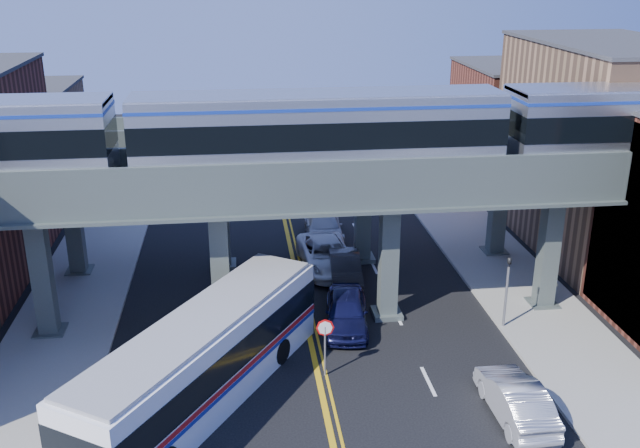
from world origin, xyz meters
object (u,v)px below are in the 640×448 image
object	(u,v)px
transit_train	(318,130)
car_lane_b	(345,268)
traffic_signal	(507,285)
car_lane_a	(346,311)
car_lane_d	(324,226)
car_parked_curb	(516,399)
car_lane_c	(327,255)
stop_sign	(325,338)
transit_bus	(203,361)

from	to	relation	value
transit_train	car_lane_b	bearing A→B (deg)	65.12
transit_train	traffic_signal	size ratio (longest dim) A/B	12.28
car_lane_a	car_lane_d	world-z (taller)	car_lane_a
car_parked_curb	car_lane_b	bearing A→B (deg)	-71.47
traffic_signal	car_lane_c	world-z (taller)	traffic_signal
transit_train	traffic_signal	bearing A→B (deg)	-13.12
stop_sign	car_lane_d	xyz separation A→B (m)	(1.91, 15.72, -0.96)
car_lane_b	car_parked_curb	world-z (taller)	car_parked_curb
transit_train	car_lane_b	world-z (taller)	transit_train
car_lane_d	car_parked_curb	bearing A→B (deg)	-74.20
transit_train	car_lane_d	xyz separation A→B (m)	(1.59, 10.72, -8.60)
stop_sign	car_lane_d	distance (m)	15.87
traffic_signal	stop_sign	bearing A→B (deg)	-161.37
stop_sign	car_lane_d	world-z (taller)	stop_sign
stop_sign	car_lane_a	xyz separation A→B (m)	(1.54, 4.07, -0.92)
stop_sign	car_lane_d	bearing A→B (deg)	83.07
transit_train	car_lane_d	bearing A→B (deg)	81.57
transit_train	stop_sign	xyz separation A→B (m)	(-0.32, -5.00, -7.63)
car_lane_a	traffic_signal	bearing A→B (deg)	-0.32
transit_bus	car_lane_a	size ratio (longest dim) A/B	2.62
car_lane_d	car_parked_curb	xyz separation A→B (m)	(4.90, -19.50, -0.00)
traffic_signal	car_lane_a	xyz separation A→B (m)	(-7.36, 1.07, -1.46)
car_lane_a	car_lane_c	bearing A→B (deg)	98.30
car_lane_b	stop_sign	bearing A→B (deg)	-100.07
traffic_signal	car_lane_a	world-z (taller)	traffic_signal
car_lane_b	car_parked_curb	distance (m)	13.72
stop_sign	transit_bus	world-z (taller)	transit_bus
transit_train	traffic_signal	xyz separation A→B (m)	(8.58, -2.00, -7.09)
stop_sign	car_lane_b	size ratio (longest dim) A/B	0.57
transit_train	car_lane_b	size ratio (longest dim) A/B	10.84
car_lane_c	car_parked_curb	distance (m)	15.73
traffic_signal	car_lane_d	world-z (taller)	traffic_signal
transit_train	transit_bus	xyz separation A→B (m)	(-5.27, -6.22, -7.61)
transit_bus	car_parked_curb	size ratio (longest dim) A/B	2.68
car_parked_curb	traffic_signal	bearing A→B (deg)	-108.00
transit_train	car_parked_curb	xyz separation A→B (m)	(6.49, -8.77, -8.60)
car_lane_a	car_lane_b	size ratio (longest dim) A/B	1.06
car_lane_c	car_lane_d	distance (m)	4.71
stop_sign	car_lane_a	bearing A→B (deg)	69.25
transit_bus	car_lane_d	bearing A→B (deg)	10.78
traffic_signal	car_parked_curb	world-z (taller)	traffic_signal
traffic_signal	transit_bus	distance (m)	14.49
car_parked_curb	transit_train	bearing A→B (deg)	-54.37
car_lane_c	traffic_signal	bearing A→B (deg)	-51.11
stop_sign	car_parked_curb	world-z (taller)	stop_sign
transit_train	car_parked_curb	world-z (taller)	transit_train
car_lane_d	stop_sign	bearing A→B (deg)	-95.24
car_lane_b	car_parked_curb	xyz separation A→B (m)	(4.56, -12.94, 0.03)
car_lane_d	car_lane_b	bearing A→B (deg)	-85.30
car_parked_curb	car_lane_d	bearing A→B (deg)	-76.75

